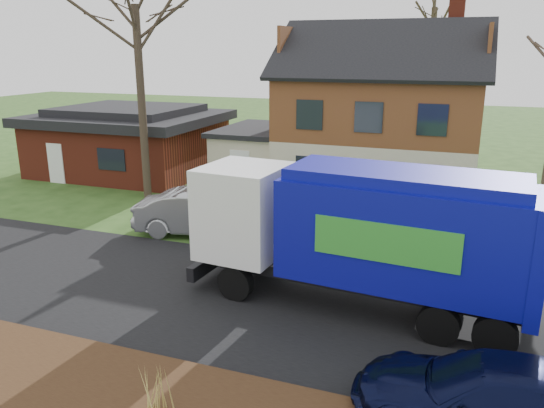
% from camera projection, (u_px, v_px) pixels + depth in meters
% --- Properties ---
extents(ground, '(120.00, 120.00, 0.00)m').
position_uv_depth(ground, '(226.00, 298.00, 14.95)').
color(ground, '#284717').
rests_on(ground, ground).
extents(road, '(80.00, 7.00, 0.02)m').
position_uv_depth(road, '(226.00, 298.00, 14.95)').
color(road, black).
rests_on(road, ground).
extents(main_house, '(12.95, 8.95, 9.26)m').
position_uv_depth(main_house, '(372.00, 108.00, 25.87)').
color(main_house, beige).
rests_on(main_house, ground).
extents(ranch_house, '(9.80, 8.20, 3.70)m').
position_uv_depth(ranch_house, '(130.00, 140.00, 30.12)').
color(ranch_house, maroon).
rests_on(ranch_house, ground).
extents(garbage_truck, '(9.26, 3.22, 3.89)m').
position_uv_depth(garbage_truck, '(365.00, 229.00, 13.81)').
color(garbage_truck, black).
rests_on(garbage_truck, ground).
extents(silver_sedan, '(5.36, 2.83, 1.68)m').
position_uv_depth(silver_sedan, '(204.00, 213.00, 19.96)').
color(silver_sedan, '#999CA0').
rests_on(silver_sedan, ground).
extents(navy_wagon, '(5.11, 2.18, 1.47)m').
position_uv_depth(navy_wagon, '(493.00, 398.00, 9.51)').
color(navy_wagon, black).
rests_on(navy_wagon, ground).
extents(grass_clump_mid, '(0.36, 0.30, 1.01)m').
position_uv_depth(grass_clump_mid, '(157.00, 388.00, 9.68)').
color(grass_clump_mid, tan).
rests_on(grass_clump_mid, mulch_verge).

